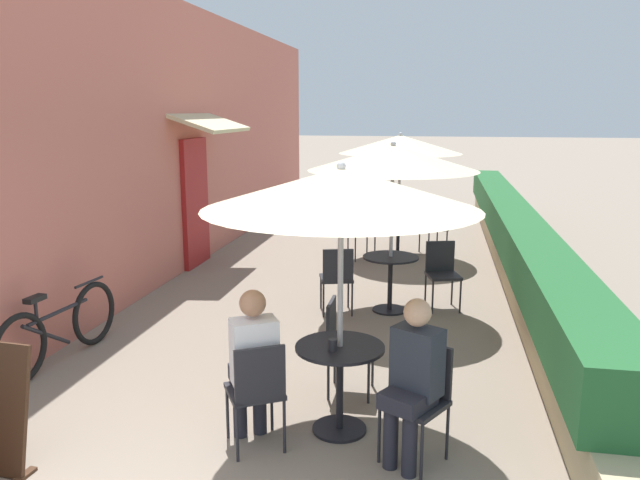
# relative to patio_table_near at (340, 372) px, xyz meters

# --- Properties ---
(cafe_facade_wall) EXTENTS (0.98, 14.60, 4.20)m
(cafe_facade_wall) POSITION_rel_patio_table_near_xyz_m (-3.36, 5.63, 1.59)
(cafe_facade_wall) COLOR #C66B5B
(cafe_facade_wall) RESTS_ON ground_plane
(planter_hedge) EXTENTS (0.60, 13.60, 1.01)m
(planter_hedge) POSITION_rel_patio_table_near_xyz_m (1.93, 5.67, 0.03)
(planter_hedge) COLOR tan
(planter_hedge) RESTS_ON ground_plane
(patio_table_near) EXTENTS (0.71, 0.71, 0.72)m
(patio_table_near) POSITION_rel_patio_table_near_xyz_m (0.00, 0.00, 0.00)
(patio_table_near) COLOR black
(patio_table_near) RESTS_ON ground_plane
(patio_umbrella_near) EXTENTS (2.12, 2.12, 2.17)m
(patio_umbrella_near) POSITION_rel_patio_table_near_xyz_m (0.00, 0.00, 1.47)
(patio_umbrella_near) COLOR #B7B7BC
(patio_umbrella_near) RESTS_ON ground_plane
(cafe_chair_near_left) EXTENTS (0.40, 0.40, 0.87)m
(cafe_chair_near_left) POSITION_rel_patio_table_near_xyz_m (-0.08, 0.70, 0.01)
(cafe_chair_near_left) COLOR #232328
(cafe_chair_near_left) RESTS_ON ground_plane
(cafe_chair_near_right) EXTENTS (0.55, 0.55, 0.87)m
(cafe_chair_near_right) POSITION_rel_patio_table_near_xyz_m (-0.56, -0.42, 0.01)
(cafe_chair_near_right) COLOR #232328
(cafe_chair_near_right) RESTS_ON ground_plane
(seated_patron_near_right) EXTENTS (0.48, 0.51, 1.25)m
(seated_patron_near_right) POSITION_rel_patio_table_near_xyz_m (-0.62, -0.32, 0.18)
(seated_patron_near_right) COLOR #23232D
(seated_patron_near_right) RESTS_ON ground_plane
(cafe_chair_near_back) EXTENTS (0.55, 0.55, 0.87)m
(cafe_chair_near_back) POSITION_rel_patio_table_near_xyz_m (0.64, -0.28, 0.01)
(cafe_chair_near_back) COLOR #232328
(cafe_chair_near_back) RESTS_ON ground_plane
(seated_patron_near_back) EXTENTS (0.48, 0.51, 1.25)m
(seated_patron_near_back) POSITION_rel_patio_table_near_xyz_m (0.59, -0.38, 0.18)
(seated_patron_near_back) COLOR #23232D
(seated_patron_near_back) RESTS_ON ground_plane
(coffee_cup_near) EXTENTS (0.07, 0.07, 0.09)m
(coffee_cup_near) POSITION_rel_patio_table_near_xyz_m (-0.04, -0.10, 0.27)
(coffee_cup_near) COLOR #232328
(coffee_cup_near) RESTS_ON patio_table_near
(patio_table_mid) EXTENTS (0.71, 0.71, 0.72)m
(patio_table_mid) POSITION_rel_patio_table_near_xyz_m (0.16, 3.16, 0.00)
(patio_table_mid) COLOR black
(patio_table_mid) RESTS_ON ground_plane
(patio_umbrella_mid) EXTENTS (2.12, 2.12, 2.17)m
(patio_umbrella_mid) POSITION_rel_patio_table_near_xyz_m (0.16, 3.16, 1.47)
(patio_umbrella_mid) COLOR #B7B7BC
(patio_umbrella_mid) RESTS_ON ground_plane
(cafe_chair_mid_left) EXTENTS (0.49, 0.49, 0.87)m
(cafe_chair_mid_left) POSITION_rel_patio_table_near_xyz_m (-0.49, 2.90, 0.01)
(cafe_chair_mid_left) COLOR #232328
(cafe_chair_mid_left) RESTS_ON ground_plane
(cafe_chair_mid_right) EXTENTS (0.49, 0.49, 0.87)m
(cafe_chair_mid_right) POSITION_rel_patio_table_near_xyz_m (0.80, 3.42, 0.01)
(cafe_chair_mid_right) COLOR #232328
(cafe_chair_mid_right) RESTS_ON ground_plane
(patio_table_far) EXTENTS (0.71, 0.71, 0.72)m
(patio_table_far) POSITION_rel_patio_table_near_xyz_m (0.05, 6.29, 0.00)
(patio_table_far) COLOR black
(patio_table_far) RESTS_ON ground_plane
(patio_umbrella_far) EXTENTS (2.12, 2.12, 2.17)m
(patio_umbrella_far) POSITION_rel_patio_table_near_xyz_m (0.05, 6.29, 1.47)
(patio_umbrella_far) COLOR #B7B7BC
(patio_umbrella_far) RESTS_ON ground_plane
(cafe_chair_far_left) EXTENTS (0.54, 0.54, 0.87)m
(cafe_chair_far_left) POSITION_rel_patio_table_near_xyz_m (-0.52, 5.89, 0.01)
(cafe_chair_far_left) COLOR #232328
(cafe_chair_far_left) RESTS_ON ground_plane
(cafe_chair_far_right) EXTENTS (0.54, 0.54, 0.87)m
(cafe_chair_far_right) POSITION_rel_patio_table_near_xyz_m (0.63, 6.69, 0.01)
(cafe_chair_far_right) COLOR #232328
(cafe_chair_far_right) RESTS_ON ground_plane
(coffee_cup_far) EXTENTS (0.07, 0.07, 0.09)m
(coffee_cup_far) POSITION_rel_patio_table_near_xyz_m (-0.09, 6.27, 0.27)
(coffee_cup_far) COLOR white
(coffee_cup_far) RESTS_ON patio_table_far
(bicycle_leaning) EXTENTS (0.24, 1.81, 0.80)m
(bicycle_leaning) POSITION_rel_patio_table_near_xyz_m (-3.02, 0.84, -0.14)
(bicycle_leaning) COLOR black
(bicycle_leaning) RESTS_ON ground_plane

